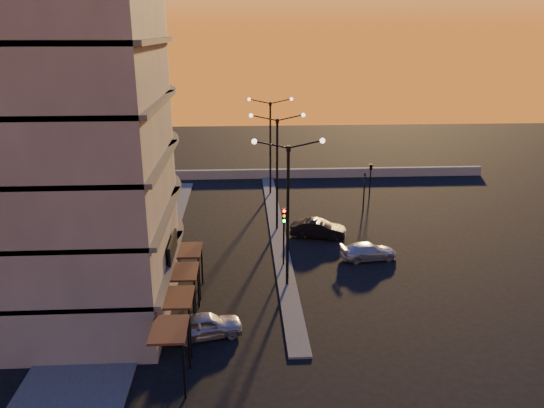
{
  "coord_description": "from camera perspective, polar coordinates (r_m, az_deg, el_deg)",
  "views": [
    {
      "loc": [
        -2.68,
        -30.42,
        15.47
      ],
      "look_at": [
        -0.66,
        5.37,
        3.74
      ],
      "focal_mm": 35.0,
      "sensor_mm": 36.0,
      "label": 1
    }
  ],
  "objects": [
    {
      "name": "signal_east_b",
      "position": [
        51.44,
        10.59,
        3.89
      ],
      "size": [
        0.42,
        1.99,
        3.6
      ],
      "color": "black",
      "rests_on": "ground"
    },
    {
      "name": "signal_east_a",
      "position": [
        47.65,
        9.87,
        1.34
      ],
      "size": [
        0.13,
        0.16,
        3.6
      ],
      "color": "black",
      "rests_on": "ground"
    },
    {
      "name": "car_hatchback",
      "position": [
        28.93,
        -7.18,
        -12.81
      ],
      "size": [
        4.18,
        2.42,
        1.34
      ],
      "primitive_type": "imported",
      "rotation": [
        0.0,
        0.0,
        1.8
      ],
      "color": "#A0A1A7",
      "rests_on": "ground"
    },
    {
      "name": "median",
      "position": [
        43.34,
        0.53,
        -2.71
      ],
      "size": [
        1.2,
        36.0,
        0.12
      ],
      "primitive_type": "cube",
      "color": "#474745",
      "rests_on": "ground"
    },
    {
      "name": "traffic_light_main",
      "position": [
        35.69,
        1.29,
        -2.53
      ],
      "size": [
        0.28,
        0.44,
        4.25
      ],
      "color": "black",
      "rests_on": "ground"
    },
    {
      "name": "streetlamp_near",
      "position": [
        32.09,
        1.72,
        0.19
      ],
      "size": [
        4.32,
        0.32,
        9.51
      ],
      "color": "black",
      "rests_on": "ground"
    },
    {
      "name": "ground",
      "position": [
        34.23,
        1.63,
        -8.75
      ],
      "size": [
        120.0,
        120.0,
        0.0
      ],
      "primitive_type": "plane",
      "color": "black",
      "rests_on": "ground"
    },
    {
      "name": "streetlamp_far",
      "position": [
        51.45,
        -0.18,
        7.05
      ],
      "size": [
        4.32,
        0.32,
        9.51
      ],
      "color": "black",
      "rests_on": "ground"
    },
    {
      "name": "streetlamp_mid",
      "position": [
        41.69,
        0.55,
        4.42
      ],
      "size": [
        4.32,
        0.32,
        9.51
      ],
      "color": "black",
      "rests_on": "ground"
    },
    {
      "name": "building",
      "position": [
        32.68,
        -23.88,
        10.35
      ],
      "size": [
        14.35,
        17.08,
        25.0
      ],
      "color": "#69635C",
      "rests_on": "ground"
    },
    {
      "name": "sidewalk_west",
      "position": [
        38.51,
        -14.74,
        -6.1
      ],
      "size": [
        5.0,
        40.0,
        0.12
      ],
      "primitive_type": "cube",
      "color": "#474745",
      "rests_on": "ground"
    },
    {
      "name": "car_wagon",
      "position": [
        38.34,
        10.34,
        -5.03
      ],
      "size": [
        4.21,
        2.17,
        1.17
      ],
      "primitive_type": "imported",
      "rotation": [
        0.0,
        0.0,
        1.71
      ],
      "color": "#B2B4BA",
      "rests_on": "ground"
    },
    {
      "name": "parapet",
      "position": [
        58.56,
        1.47,
        3.31
      ],
      "size": [
        44.0,
        0.5,
        1.0
      ],
      "primitive_type": "cube",
      "color": "slate",
      "rests_on": "ground"
    },
    {
      "name": "car_sedan",
      "position": [
        41.72,
        4.97,
        -2.67
      ],
      "size": [
        4.52,
        2.46,
        1.41
      ],
      "primitive_type": "imported",
      "rotation": [
        0.0,
        0.0,
        1.33
      ],
      "color": "black",
      "rests_on": "ground"
    }
  ]
}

